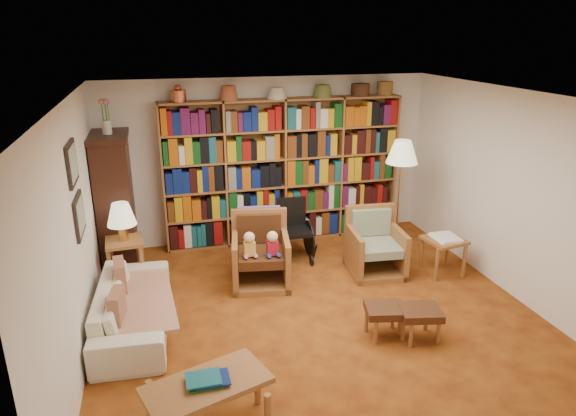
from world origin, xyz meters
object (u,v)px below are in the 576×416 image
object	(u,v)px
side_table_papers	(444,244)
footstool_a	(385,312)
side_table_lamp	(125,251)
coffee_table	(207,389)
sofa	(133,307)
armchair_sage	(373,247)
floor_lamp	(402,157)
wheelchair	(293,231)
armchair_leather	(259,253)
footstool_b	(420,314)

from	to	relation	value
side_table_papers	footstool_a	bearing A→B (deg)	-139.22
side_table_lamp	coffee_table	xyz separation A→B (m)	(0.72, -2.85, -0.08)
sofa	side_table_papers	xyz separation A→B (m)	(4.03, 0.37, 0.15)
sofa	armchair_sage	bearing A→B (deg)	-73.92
floor_lamp	footstool_a	bearing A→B (deg)	-118.92
wheelchair	side_table_papers	size ratio (longest dim) A/B	1.57
armchair_leather	side_table_papers	distance (m)	2.49
armchair_sage	wheelchair	size ratio (longest dim) A/B	1.00
floor_lamp	side_table_lamp	bearing A→B (deg)	-179.05
footstool_b	side_table_lamp	bearing A→B (deg)	145.53
wheelchair	floor_lamp	world-z (taller)	floor_lamp
armchair_sage	wheelchair	distance (m)	1.17
sofa	armchair_sage	world-z (taller)	armchair_sage
floor_lamp	coffee_table	world-z (taller)	floor_lamp
floor_lamp	coffee_table	size ratio (longest dim) A/B	1.52
sofa	side_table_papers	world-z (taller)	sofa
wheelchair	armchair_sage	bearing A→B (deg)	-36.42
armchair_sage	footstool_a	bearing A→B (deg)	-109.00
sofa	coffee_table	bearing A→B (deg)	-156.79
armchair_sage	side_table_papers	xyz separation A→B (m)	(0.88, -0.33, 0.09)
armchair_leather	armchair_sage	size ratio (longest dim) A/B	1.07
armchair_leather	footstool_a	distance (m)	1.94
armchair_leather	wheelchair	xyz separation A→B (m)	(0.63, 0.60, 0.02)
floor_lamp	footstool_a	distance (m)	2.58
side_table_lamp	side_table_papers	world-z (taller)	side_table_lamp
sofa	armchair_leather	bearing A→B (deg)	-59.79
side_table_lamp	floor_lamp	distance (m)	3.95
armchair_sage	floor_lamp	xyz separation A→B (m)	(0.58, 0.47, 1.13)
sofa	side_table_lamp	world-z (taller)	side_table_lamp
armchair_leather	wheelchair	world-z (taller)	armchair_leather
sofa	floor_lamp	size ratio (longest dim) A/B	1.09
armchair_leather	floor_lamp	world-z (taller)	floor_lamp
side_table_papers	floor_lamp	bearing A→B (deg)	110.54
side_table_lamp	side_table_papers	distance (m)	4.19
side_table_lamp	footstool_a	bearing A→B (deg)	-35.70
armchair_sage	coffee_table	distance (m)	3.51
floor_lamp	armchair_sage	bearing A→B (deg)	-140.98
armchair_leather	floor_lamp	size ratio (longest dim) A/B	0.55
armchair_leather	footstool_a	world-z (taller)	armchair_leather
side_table_lamp	wheelchair	size ratio (longest dim) A/B	0.72
armchair_leather	footstool_a	xyz separation A→B (m)	(1.04, -1.64, -0.09)
side_table_lamp	armchair_sage	xyz separation A→B (m)	(3.25, -0.41, -0.14)
sofa	side_table_papers	bearing A→B (deg)	-81.14
sofa	coffee_table	size ratio (longest dim) A/B	1.67
footstool_b	footstool_a	bearing A→B (deg)	157.02
floor_lamp	footstool_a	world-z (taller)	floor_lamp
wheelchair	footstool_a	world-z (taller)	wheelchair
armchair_leather	footstool_b	bearing A→B (deg)	-52.39
wheelchair	sofa	bearing A→B (deg)	-147.83
floor_lamp	footstool_b	world-z (taller)	floor_lamp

